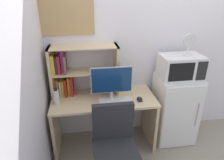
# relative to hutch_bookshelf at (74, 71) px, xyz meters

# --- Properties ---
(wall_back) EXTENTS (6.40, 0.04, 2.60)m
(wall_back) POSITION_rel_hutch_bookshelf_xyz_m (1.66, 0.15, 0.25)
(wall_back) COLOR silver
(wall_back) RESTS_ON ground_plane
(desk) EXTENTS (1.29, 0.60, 0.74)m
(desk) POSITION_rel_hutch_bookshelf_xyz_m (0.35, -0.17, -0.53)
(desk) COLOR beige
(desk) RESTS_ON ground_plane
(hutch_bookshelf) EXTENTS (0.84, 0.27, 0.63)m
(hutch_bookshelf) POSITION_rel_hutch_bookshelf_xyz_m (0.00, 0.00, 0.00)
(hutch_bookshelf) COLOR beige
(hutch_bookshelf) RESTS_ON desk
(monitor) EXTENTS (0.50, 0.21, 0.43)m
(monitor) POSITION_rel_hutch_bookshelf_xyz_m (0.44, -0.24, -0.08)
(monitor) COLOR #B7B7BC
(monitor) RESTS_ON desk
(keyboard) EXTENTS (0.39, 0.16, 0.02)m
(keyboard) POSITION_rel_hutch_bookshelf_xyz_m (0.48, -0.29, -0.30)
(keyboard) COLOR silver
(keyboard) RESTS_ON desk
(computer_mouse) EXTENTS (0.07, 0.10, 0.04)m
(computer_mouse) POSITION_rel_hutch_bookshelf_xyz_m (0.78, -0.31, -0.29)
(computer_mouse) COLOR black
(computer_mouse) RESTS_ON desk
(water_bottle) EXTENTS (0.07, 0.07, 0.20)m
(water_bottle) POSITION_rel_hutch_bookshelf_xyz_m (-0.21, -0.24, -0.22)
(water_bottle) COLOR silver
(water_bottle) RESTS_ON desk
(mini_fridge) EXTENTS (0.53, 0.50, 0.94)m
(mini_fridge) POSITION_rel_hutch_bookshelf_xyz_m (1.34, -0.16, -0.58)
(mini_fridge) COLOR white
(mini_fridge) RESTS_ON ground_plane
(microwave) EXTENTS (0.52, 0.35, 0.30)m
(microwave) POSITION_rel_hutch_bookshelf_xyz_m (1.34, -0.15, 0.04)
(microwave) COLOR silver
(microwave) RESTS_ON mini_fridge
(desk_fan) EXTENTS (0.16, 0.11, 0.27)m
(desk_fan) POSITION_rel_hutch_bookshelf_xyz_m (1.40, -0.16, 0.34)
(desk_fan) COLOR silver
(desk_fan) RESTS_ON microwave
(desk_chair) EXTENTS (0.54, 0.54, 0.90)m
(desk_chair) POSITION_rel_hutch_bookshelf_xyz_m (0.40, -0.77, -0.67)
(desk_chair) COLOR black
(desk_chair) RESTS_ON ground_plane
(wall_corkboard) EXTENTS (0.74, 0.02, 0.44)m
(wall_corkboard) POSITION_rel_hutch_bookshelf_xyz_m (-0.09, 0.11, 0.65)
(wall_corkboard) COLOR tan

